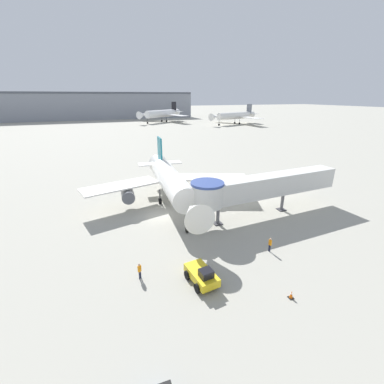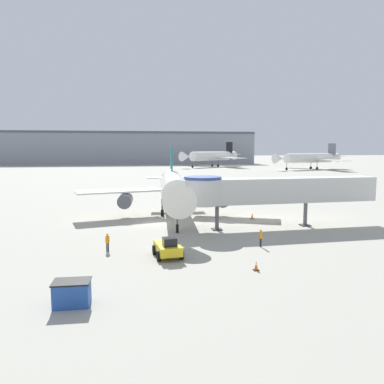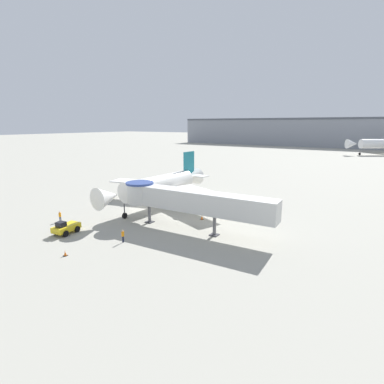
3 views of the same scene
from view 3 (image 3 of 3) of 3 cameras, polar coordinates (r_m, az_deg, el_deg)
The scene contains 9 objects.
ground_plane at distance 53.23m, azimuth -9.88°, elevation -3.05°, with size 800.00×800.00×0.00m, color #9E9B8E.
main_airplane at distance 52.75m, azimuth -5.93°, elevation 1.29°, with size 25.97×24.29×9.19m.
jet_bridge at distance 40.93m, azimuth -1.39°, elevation -1.47°, with size 22.72×4.48×5.97m.
pushback_tug_yellow at distance 43.84m, azimuth -22.92°, elevation -6.26°, with size 2.47×3.73×1.83m.
traffic_cone_apron_front at distance 36.90m, azimuth -23.01°, elevation -10.65°, with size 0.43×0.43×0.70m.
traffic_cone_starboard_wing at distance 46.29m, azimuth 1.90°, elevation -4.81°, with size 0.47×0.47×0.78m.
ground_crew_marshaller at distance 49.21m, azimuth -23.84°, elevation -4.17°, with size 0.35×0.34×1.62m.
ground_crew_wing_walker at distance 38.42m, azimuth -13.03°, elevation -8.01°, with size 0.21×0.32×1.64m.
terminal_building at distance 218.58m, azimuth 19.71°, elevation 10.73°, with size 165.48×24.78×18.29m.
Camera 3 is at (35.17, -37.27, 14.40)m, focal length 28.00 mm.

